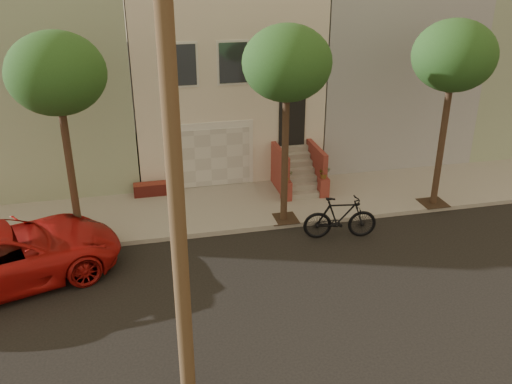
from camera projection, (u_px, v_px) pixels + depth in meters
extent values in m
plane|color=black|center=(287.00, 292.00, 14.65)|extent=(90.00, 90.00, 0.00)
cube|color=gray|center=(245.00, 206.00, 19.38)|extent=(40.00, 3.70, 0.15)
cube|color=beige|center=(216.00, 71.00, 23.13)|extent=(7.00, 8.00, 7.00)
cube|color=gray|center=(46.00, 79.00, 21.73)|extent=(6.50, 8.00, 7.00)
cube|color=gray|center=(365.00, 64.00, 24.54)|extent=(6.50, 8.00, 7.00)
cube|color=gray|center=(494.00, 58.00, 25.89)|extent=(6.50, 8.00, 7.00)
cube|color=silver|center=(211.00, 155.00, 20.32)|extent=(3.20, 0.12, 2.50)
cube|color=beige|center=(211.00, 158.00, 20.31)|extent=(2.90, 0.06, 2.20)
cube|color=gray|center=(220.00, 206.00, 19.16)|extent=(3.20, 3.70, 0.02)
cube|color=maroon|center=(153.00, 189.00, 20.00)|extent=(1.40, 0.45, 0.44)
cube|color=black|center=(292.00, 120.00, 20.45)|extent=(1.00, 0.06, 2.00)
cube|color=#3F4751|center=(181.00, 65.00, 18.73)|extent=(1.00, 0.06, 1.40)
cube|color=silver|center=(181.00, 65.00, 18.75)|extent=(1.15, 0.05, 1.55)
cube|color=#3F4751|center=(233.00, 63.00, 19.10)|extent=(1.00, 0.06, 1.40)
cube|color=silver|center=(233.00, 63.00, 19.12)|extent=(1.15, 0.05, 1.55)
cube|color=#3F4751|center=(283.00, 61.00, 19.47)|extent=(1.00, 0.06, 1.40)
cube|color=silver|center=(283.00, 61.00, 19.49)|extent=(1.15, 0.05, 1.55)
cube|color=gray|center=(304.00, 195.00, 19.79)|extent=(1.20, 0.28, 0.20)
cube|color=gray|center=(302.00, 187.00, 19.96)|extent=(1.20, 0.28, 0.20)
cube|color=gray|center=(300.00, 179.00, 20.13)|extent=(1.20, 0.28, 0.20)
cube|color=gray|center=(298.00, 171.00, 20.29)|extent=(1.20, 0.28, 0.20)
cube|color=gray|center=(296.00, 163.00, 20.46)|extent=(1.20, 0.28, 0.20)
cube|color=gray|center=(294.00, 156.00, 20.63)|extent=(1.20, 0.28, 0.20)
cube|color=gray|center=(292.00, 149.00, 20.80)|extent=(1.20, 0.28, 0.20)
cube|color=brown|center=(280.00, 170.00, 20.11)|extent=(0.18, 1.96, 1.60)
cube|color=brown|center=(316.00, 167.00, 20.40)|extent=(0.18, 1.96, 1.60)
cube|color=brown|center=(286.00, 191.00, 19.51)|extent=(0.35, 0.35, 0.70)
imported|color=#214719|center=(287.00, 176.00, 19.27)|extent=(0.40, 0.35, 0.45)
cube|color=brown|center=(323.00, 187.00, 19.80)|extent=(0.35, 0.35, 0.70)
imported|color=#214719|center=(324.00, 173.00, 19.57)|extent=(0.41, 0.35, 0.45)
cube|color=#2D2116|center=(81.00, 240.00, 16.92)|extent=(0.90, 0.90, 0.02)
cylinder|color=#342618|center=(72.00, 177.00, 16.07)|extent=(0.22, 0.22, 4.20)
ellipsoid|color=#214719|center=(56.00, 73.00, 14.83)|extent=(2.70, 2.57, 2.29)
cube|color=#2D2116|center=(284.00, 219.00, 18.26)|extent=(0.90, 0.90, 0.02)
cylinder|color=#342618|center=(285.00, 160.00, 17.41)|extent=(0.22, 0.22, 4.20)
ellipsoid|color=#214719|center=(287.00, 63.00, 16.17)|extent=(2.70, 2.57, 2.29)
cube|color=#2D2116|center=(433.00, 203.00, 19.40)|extent=(0.90, 0.90, 0.02)
cylinder|color=#342618|center=(441.00, 147.00, 18.55)|extent=(0.22, 0.22, 4.20)
ellipsoid|color=#214719|center=(454.00, 56.00, 17.31)|extent=(2.70, 2.57, 2.29)
cylinder|color=#4B3723|center=(174.00, 170.00, 9.15)|extent=(0.30, 0.30, 10.00)
imported|color=#B41715|center=(5.00, 255.00, 14.72)|extent=(6.67, 4.57, 1.69)
imported|color=black|center=(340.00, 218.00, 17.13)|extent=(2.39, 1.00, 1.39)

